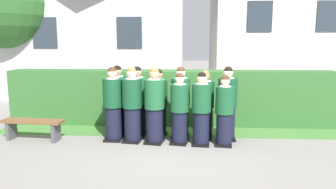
{
  "coord_description": "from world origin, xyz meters",
  "views": [
    {
      "loc": [
        0.37,
        -6.82,
        2.25
      ],
      "look_at": [
        0.0,
        0.24,
        1.05
      ],
      "focal_mm": 33.97,
      "sensor_mm": 36.0,
      "label": 1
    }
  ],
  "objects_px": {
    "student_rear_row_4": "(205,106)",
    "wooden_bench": "(33,125)",
    "student_front_row_1": "(132,106)",
    "student_rear_row_3": "(181,104)",
    "student_front_row_4": "(201,111)",
    "student_rear_row_2": "(159,105)",
    "student_rear_row_5": "(227,105)",
    "student_front_row_2": "(154,107)",
    "student_front_row_5": "(224,112)",
    "student_rear_row_1": "(138,103)",
    "student_rear_row_0": "(118,102)",
    "student_front_row_3": "(180,110)",
    "student_front_row_0": "(113,106)"
  },
  "relations": [
    {
      "from": "student_rear_row_1",
      "to": "student_rear_row_3",
      "type": "xyz_separation_m",
      "value": [
        1.02,
        -0.13,
        0.0
      ]
    },
    {
      "from": "wooden_bench",
      "to": "student_front_row_2",
      "type": "bearing_deg",
      "value": 0.02
    },
    {
      "from": "student_front_row_0",
      "to": "wooden_bench",
      "type": "distance_m",
      "value": 1.88
    },
    {
      "from": "student_front_row_2",
      "to": "student_rear_row_1",
      "type": "relative_size",
      "value": 1.02
    },
    {
      "from": "student_front_row_5",
      "to": "student_rear_row_2",
      "type": "bearing_deg",
      "value": 158.54
    },
    {
      "from": "student_front_row_2",
      "to": "student_rear_row_4",
      "type": "distance_m",
      "value": 1.2
    },
    {
      "from": "student_rear_row_4",
      "to": "student_rear_row_2",
      "type": "bearing_deg",
      "value": 174.93
    },
    {
      "from": "student_front_row_5",
      "to": "student_rear_row_1",
      "type": "bearing_deg",
      "value": 161.68
    },
    {
      "from": "student_front_row_4",
      "to": "student_front_row_1",
      "type": "bearing_deg",
      "value": 174.3
    },
    {
      "from": "student_front_row_0",
      "to": "student_rear_row_1",
      "type": "bearing_deg",
      "value": 39.16
    },
    {
      "from": "student_rear_row_1",
      "to": "student_rear_row_3",
      "type": "distance_m",
      "value": 1.03
    },
    {
      "from": "student_front_row_0",
      "to": "student_rear_row_5",
      "type": "distance_m",
      "value": 2.6
    },
    {
      "from": "student_rear_row_4",
      "to": "student_rear_row_1",
      "type": "bearing_deg",
      "value": 173.83
    },
    {
      "from": "student_front_row_0",
      "to": "student_front_row_4",
      "type": "height_order",
      "value": "student_front_row_0"
    },
    {
      "from": "student_front_row_5",
      "to": "student_rear_row_2",
      "type": "relative_size",
      "value": 0.95
    },
    {
      "from": "student_front_row_3",
      "to": "wooden_bench",
      "type": "distance_m",
      "value": 3.36
    },
    {
      "from": "student_front_row_3",
      "to": "student_rear_row_3",
      "type": "xyz_separation_m",
      "value": [
        0.01,
        0.44,
        0.05
      ]
    },
    {
      "from": "student_rear_row_4",
      "to": "student_rear_row_5",
      "type": "relative_size",
      "value": 0.95
    },
    {
      "from": "student_front_row_3",
      "to": "student_rear_row_0",
      "type": "xyz_separation_m",
      "value": [
        -1.49,
        0.6,
        0.05
      ]
    },
    {
      "from": "student_front_row_5",
      "to": "student_rear_row_0",
      "type": "xyz_separation_m",
      "value": [
        -2.45,
        0.68,
        0.07
      ]
    },
    {
      "from": "student_rear_row_3",
      "to": "student_rear_row_5",
      "type": "distance_m",
      "value": 1.07
    },
    {
      "from": "student_rear_row_0",
      "to": "student_rear_row_1",
      "type": "relative_size",
      "value": 1.01
    },
    {
      "from": "student_front_row_1",
      "to": "student_rear_row_1",
      "type": "height_order",
      "value": "student_front_row_1"
    },
    {
      "from": "student_rear_row_4",
      "to": "wooden_bench",
      "type": "xyz_separation_m",
      "value": [
        -3.91,
        -0.39,
        -0.41
      ]
    },
    {
      "from": "student_front_row_5",
      "to": "student_rear_row_4",
      "type": "bearing_deg",
      "value": 128.98
    },
    {
      "from": "student_rear_row_4",
      "to": "wooden_bench",
      "type": "bearing_deg",
      "value": -174.37
    },
    {
      "from": "student_front_row_2",
      "to": "student_front_row_4",
      "type": "bearing_deg",
      "value": -4.73
    },
    {
      "from": "student_rear_row_2",
      "to": "student_rear_row_4",
      "type": "bearing_deg",
      "value": -5.07
    },
    {
      "from": "student_front_row_4",
      "to": "student_front_row_5",
      "type": "relative_size",
      "value": 1.04
    },
    {
      "from": "student_front_row_2",
      "to": "wooden_bench",
      "type": "distance_m",
      "value": 2.81
    },
    {
      "from": "student_front_row_2",
      "to": "student_rear_row_3",
      "type": "relative_size",
      "value": 1.01
    },
    {
      "from": "student_front_row_1",
      "to": "student_rear_row_1",
      "type": "bearing_deg",
      "value": 83.81
    },
    {
      "from": "student_rear_row_2",
      "to": "student_rear_row_3",
      "type": "distance_m",
      "value": 0.52
    },
    {
      "from": "student_front_row_5",
      "to": "student_rear_row_1",
      "type": "xyz_separation_m",
      "value": [
        -1.97,
        0.65,
        0.06
      ]
    },
    {
      "from": "student_rear_row_5",
      "to": "wooden_bench",
      "type": "xyz_separation_m",
      "value": [
        -4.41,
        -0.33,
        -0.45
      ]
    },
    {
      "from": "student_rear_row_0",
      "to": "student_front_row_4",
      "type": "bearing_deg",
      "value": -18.73
    },
    {
      "from": "student_rear_row_0",
      "to": "student_rear_row_3",
      "type": "height_order",
      "value": "student_rear_row_0"
    },
    {
      "from": "student_front_row_3",
      "to": "student_rear_row_5",
      "type": "bearing_deg",
      "value": 17.92
    },
    {
      "from": "student_front_row_5",
      "to": "student_rear_row_1",
      "type": "distance_m",
      "value": 2.08
    },
    {
      "from": "student_front_row_0",
      "to": "student_rear_row_1",
      "type": "relative_size",
      "value": 1.01
    },
    {
      "from": "student_front_row_1",
      "to": "student_front_row_5",
      "type": "distance_m",
      "value": 2.04
    },
    {
      "from": "student_front_row_0",
      "to": "student_front_row_4",
      "type": "distance_m",
      "value": 2.0
    },
    {
      "from": "student_rear_row_4",
      "to": "student_front_row_3",
      "type": "bearing_deg",
      "value": -144.79
    },
    {
      "from": "student_front_row_2",
      "to": "student_rear_row_4",
      "type": "height_order",
      "value": "student_front_row_2"
    },
    {
      "from": "student_rear_row_4",
      "to": "wooden_bench",
      "type": "height_order",
      "value": "student_rear_row_4"
    },
    {
      "from": "student_front_row_4",
      "to": "student_rear_row_2",
      "type": "relative_size",
      "value": 0.99
    },
    {
      "from": "student_front_row_1",
      "to": "student_rear_row_3",
      "type": "xyz_separation_m",
      "value": [
        1.08,
        0.35,
        -0.01
      ]
    },
    {
      "from": "student_rear_row_1",
      "to": "student_front_row_0",
      "type": "bearing_deg",
      "value": -140.84
    },
    {
      "from": "student_front_row_2",
      "to": "student_rear_row_0",
      "type": "relative_size",
      "value": 1.01
    },
    {
      "from": "student_front_row_1",
      "to": "student_rear_row_3",
      "type": "relative_size",
      "value": 1.01
    }
  ]
}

